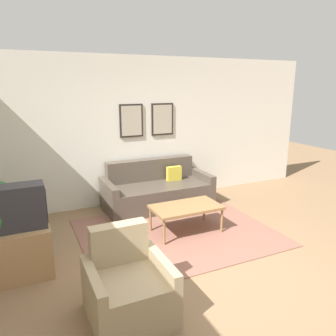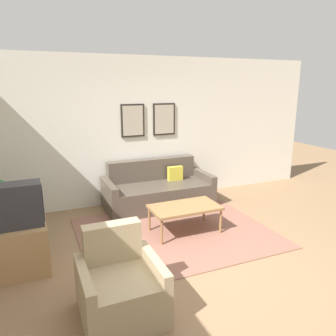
# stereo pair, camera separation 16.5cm
# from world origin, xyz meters

# --- Properties ---
(ground_plane) EXTENTS (16.00, 16.00, 0.00)m
(ground_plane) POSITION_xyz_m (0.00, 0.00, 0.00)
(ground_plane) COLOR #846647
(area_rug) EXTENTS (2.82, 2.30, 0.01)m
(area_rug) POSITION_xyz_m (0.23, 1.17, 0.01)
(area_rug) COLOR brown
(area_rug) RESTS_ON ground_plane
(wall_back) EXTENTS (8.00, 0.09, 2.70)m
(wall_back) POSITION_xyz_m (0.01, 2.82, 1.35)
(wall_back) COLOR beige
(wall_back) RESTS_ON ground_plane
(couch) EXTENTS (1.94, 0.90, 0.83)m
(couch) POSITION_xyz_m (0.41, 2.35, 0.29)
(couch) COLOR #4C4238
(couch) RESTS_ON ground_plane
(coffee_table) EXTENTS (1.03, 0.59, 0.42)m
(coffee_table) POSITION_xyz_m (0.37, 1.13, 0.39)
(coffee_table) COLOR olive
(coffee_table) RESTS_ON ground_plane
(tv_stand) EXTENTS (0.68, 0.51, 0.59)m
(tv_stand) POSITION_xyz_m (-1.93, 0.91, 0.30)
(tv_stand) COLOR #A87F51
(tv_stand) RESTS_ON ground_plane
(tv) EXTENTS (0.65, 0.28, 0.52)m
(tv) POSITION_xyz_m (-1.93, 0.91, 0.85)
(tv) COLOR #2D2D33
(tv) RESTS_ON tv_stand
(armchair) EXTENTS (0.76, 0.76, 0.84)m
(armchair) POSITION_xyz_m (-1.01, -0.27, 0.28)
(armchair) COLOR tan
(armchair) RESTS_ON ground_plane
(potted_plant_by_window) EXTENTS (0.45, 0.45, 0.72)m
(potted_plant_by_window) POSITION_xyz_m (-2.12, 2.01, 0.46)
(potted_plant_by_window) COLOR #383D42
(potted_plant_by_window) RESTS_ON ground_plane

